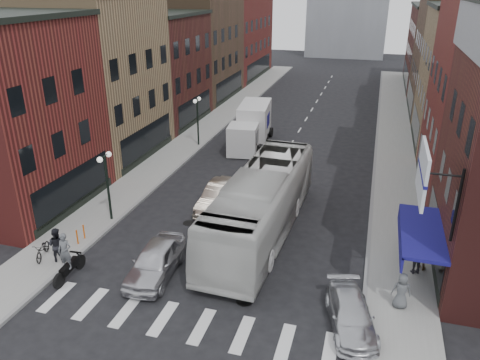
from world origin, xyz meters
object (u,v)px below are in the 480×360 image
at_px(curb_car, 351,315).
at_px(billboard_sign, 425,174).
at_px(box_truck, 251,126).
at_px(ped_right_b, 423,254).
at_px(ped_right_c, 401,291).
at_px(transit_bus, 262,203).
at_px(streetlamp_far, 197,112).
at_px(sedan_left_near, 156,261).
at_px(parked_bicycle, 43,249).
at_px(motorcycle_rider, 67,258).
at_px(bike_rack, 81,234).
at_px(streetlamp_near, 106,174).
at_px(ped_right_a, 417,255).
at_px(sedan_left_far, 221,196).
at_px(ped_left_solo, 57,245).

bearing_deg(curb_car, billboard_sign, 26.52).
bearing_deg(box_truck, ped_right_b, -58.34).
distance_m(ped_right_b, ped_right_c, 3.41).
xyz_separation_m(billboard_sign, transit_bus, (-7.34, 4.59, -4.31)).
bearing_deg(billboard_sign, streetlamp_far, 132.41).
relative_size(billboard_sign, ped_right_b, 2.26).
distance_m(billboard_sign, sedan_left_near, 12.36).
relative_size(transit_bus, ped_right_c, 8.10).
xyz_separation_m(streetlamp_far, parked_bicycle, (-1.08, -18.60, -2.33)).
relative_size(streetlamp_far, transit_bus, 0.31).
xyz_separation_m(motorcycle_rider, parked_bicycle, (-2.18, 1.02, -0.52)).
distance_m(bike_rack, box_truck, 18.80).
relative_size(ped_right_b, ped_right_c, 1.01).
height_order(streetlamp_near, transit_bus, streetlamp_near).
bearing_deg(streetlamp_far, ped_right_a, -41.78).
bearing_deg(ped_right_a, billboard_sign, 60.27).
distance_m(streetlamp_far, ped_right_c, 23.80).
xyz_separation_m(billboard_sign, motorcycle_rider, (-14.89, -2.11, -5.03)).
relative_size(motorcycle_rider, sedan_left_near, 0.52).
height_order(motorcycle_rider, ped_right_a, motorcycle_rider).
xyz_separation_m(streetlamp_near, box_truck, (4.18, 15.55, -1.27)).
relative_size(bike_rack, parked_bicycle, 0.48).
bearing_deg(parked_bicycle, ped_right_a, -6.46).
xyz_separation_m(bike_rack, ped_right_c, (16.01, -0.97, 0.41)).
bearing_deg(ped_right_a, streetlamp_far, -59.41).
height_order(motorcycle_rider, sedan_left_near, motorcycle_rider).
relative_size(streetlamp_near, parked_bicycle, 2.48).
bearing_deg(billboard_sign, sedan_left_near, -176.38).
relative_size(parked_bicycle, ped_right_b, 1.01).
height_order(streetlamp_far, box_truck, streetlamp_far).
bearing_deg(ped_right_b, parked_bicycle, 37.78).
relative_size(streetlamp_far, bike_rack, 5.14).
relative_size(billboard_sign, sedan_left_far, 0.77).
bearing_deg(transit_bus, motorcycle_rider, -136.28).
bearing_deg(box_truck, sedan_left_near, -94.77).
bearing_deg(ped_right_b, streetlamp_far, -15.81).
relative_size(streetlamp_far, ped_right_a, 2.18).
height_order(box_truck, ped_right_a, box_truck).
xyz_separation_m(streetlamp_near, ped_left_solo, (-0.17, -4.63, -1.88)).
height_order(ped_left_solo, ped_right_c, ped_left_solo).
xyz_separation_m(streetlamp_near, parked_bicycle, (-1.08, -4.60, -2.33)).
bearing_deg(sedan_left_near, ped_right_b, 13.90).
relative_size(streetlamp_near, ped_right_c, 2.54).
height_order(box_truck, sedan_left_far, box_truck).
xyz_separation_m(transit_bus, sedan_left_near, (-3.77, -5.29, -1.05)).
relative_size(billboard_sign, bike_rack, 4.62).
height_order(motorcycle_rider, sedan_left_far, motorcycle_rider).
bearing_deg(streetlamp_near, curb_car, -21.02).
height_order(sedan_left_far, ped_right_c, ped_right_c).
distance_m(ped_left_solo, ped_right_b, 17.55).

